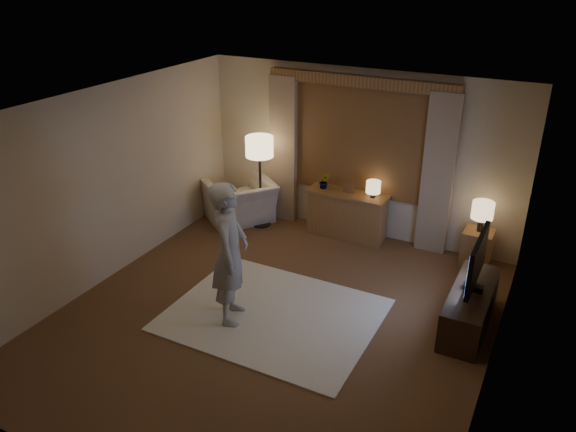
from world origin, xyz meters
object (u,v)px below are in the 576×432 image
Objects in this scene: person at (230,253)px; sideboard at (347,216)px; side_table at (477,249)px; tv_stand at (470,308)px; armchair at (240,202)px.

sideboard is at bearing -30.24° from person.
sideboard is at bearing 178.57° from side_table.
sideboard is 0.86× the size of tv_stand.
side_table is at bearing 130.53° from armchair.
side_table reaches higher than tv_stand.
person reaches higher than tv_stand.
sideboard is 2.69m from tv_stand.
sideboard is 2.81m from person.
sideboard is 1.13× the size of armchair.
armchair is 3.80m from side_table.
armchair is 0.76× the size of tv_stand.
tv_stand is at bearing -87.64° from person.
person is at bearing -98.21° from sideboard.
tv_stand is 0.79× the size of person.
sideboard reaches higher than side_table.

